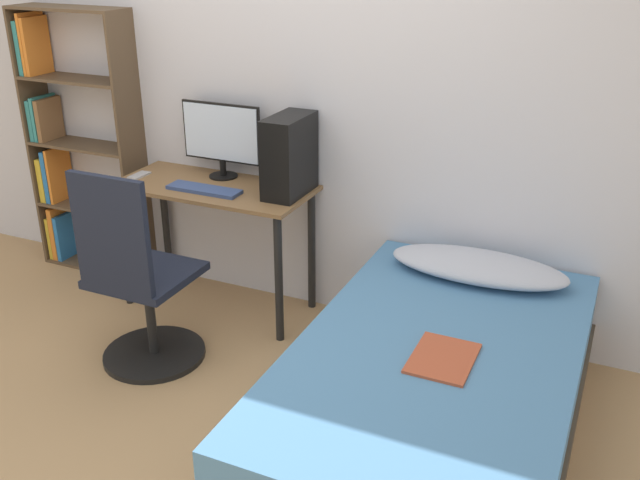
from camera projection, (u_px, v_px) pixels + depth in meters
name	position (u px, v px, depth m)	size (l,w,h in m)	color
ground_plane	(155.00, 433.00, 3.17)	(14.00, 14.00, 0.00)	tan
wall_back	(293.00, 92.00, 3.86)	(8.00, 0.05, 2.50)	silver
desk	(215.00, 207.00, 4.02)	(1.12, 0.51, 0.75)	brown
bookshelf	(70.00, 148.00, 4.50)	(0.75, 0.24, 1.65)	brown
office_chair	(139.00, 292.00, 3.52)	(0.53, 0.53, 1.06)	black
bed	(433.00, 398.00, 3.00)	(1.14, 1.94, 0.50)	#4C3D2D
pillow	(478.00, 266.00, 3.47)	(0.86, 0.36, 0.11)	#B2B7C6
magazine	(443.00, 358.00, 2.82)	(0.24, 0.32, 0.01)	#B24C2D
monitor	(221.00, 136.00, 4.01)	(0.49, 0.16, 0.43)	black
keyboard	(204.00, 189.00, 3.87)	(0.42, 0.12, 0.02)	#33477A
pc_tower	(289.00, 156.00, 3.76)	(0.18, 0.36, 0.43)	black
phone	(139.00, 175.00, 4.11)	(0.07, 0.14, 0.01)	#B7B7BC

